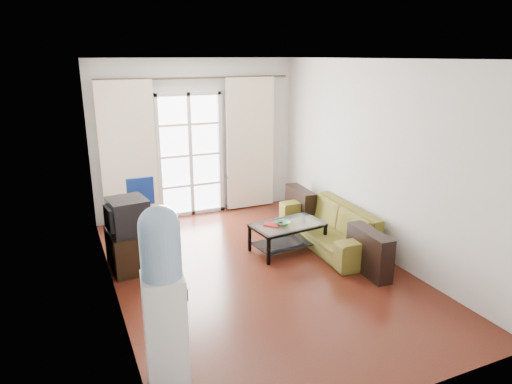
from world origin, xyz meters
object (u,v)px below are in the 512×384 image
crt_tv (126,216)px  water_cooler (164,298)px  tv_stand (129,249)px  task_chair (145,227)px  sofa (330,225)px  coffee_table (287,233)px

crt_tv → water_cooler: size_ratio=0.34×
tv_stand → task_chair: size_ratio=0.71×
tv_stand → task_chair: task_chair is taller
crt_tv → sofa: bearing=-14.0°
tv_stand → water_cooler: (-0.07, -2.50, 0.60)m
task_chair → coffee_table: bearing=-30.6°
sofa → task_chair: (-2.54, 1.06, -0.00)m
crt_tv → task_chair: bearing=57.0°
sofa → coffee_table: (-0.70, 0.03, -0.03)m
sofa → water_cooler: bearing=-51.2°
sofa → tv_stand: bearing=-94.4°
crt_tv → tv_stand: bearing=83.8°
tv_stand → crt_tv: crt_tv is taller
sofa → water_cooler: (-2.96, -2.11, 0.57)m
coffee_table → task_chair: size_ratio=1.08×
sofa → coffee_table: bearing=-89.2°
coffee_table → crt_tv: bearing=172.0°
crt_tv → task_chair: 0.93m
water_cooler → tv_stand: bearing=95.3°
sofa → tv_stand: size_ratio=2.90×
coffee_table → water_cooler: 3.17m
coffee_table → water_cooler: bearing=-136.5°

